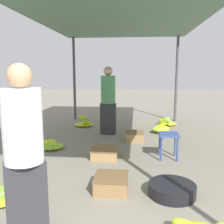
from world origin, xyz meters
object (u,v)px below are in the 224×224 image
object	(u,v)px
banana_pile_right_2	(160,129)
crate_near	(105,153)
shopper_walking_mid	(108,100)
banana_pile_left_2	(1,196)
banana_pile_right_1	(167,122)
stool	(169,138)
crate_far	(111,183)
vendor_foreground	(24,152)
banana_pile_left_0	(50,146)
basin_black	(172,190)
banana_pile_left_1	(84,123)
crate_mid	(135,136)

from	to	relation	value
banana_pile_right_2	crate_near	bearing A→B (deg)	-120.72
crate_near	shopper_walking_mid	distance (m)	1.88
banana_pile_left_2	banana_pile_right_1	bearing A→B (deg)	61.61
stool	crate_far	size ratio (longest dim) A/B	1.05
crate_near	shopper_walking_mid	bearing A→B (deg)	94.44
vendor_foreground	banana_pile_left_0	bearing A→B (deg)	105.29
basin_black	banana_pile_left_1	size ratio (longest dim) A/B	1.12
basin_black	shopper_walking_mid	bearing A→B (deg)	110.54
basin_black	crate_far	size ratio (longest dim) A/B	1.35
banana_pile_left_1	banana_pile_right_1	size ratio (longest dim) A/B	0.81
banana_pile_right_1	crate_far	world-z (taller)	banana_pile_right_1
banana_pile_left_1	crate_mid	world-z (taller)	banana_pile_left_1
basin_black	banana_pile_left_1	xyz separation A→B (m)	(-1.89, 3.81, 0.03)
vendor_foreground	shopper_walking_mid	world-z (taller)	shopper_walking_mid
banana_pile_left_0	crate_far	bearing A→B (deg)	-50.04
stool	crate_mid	bearing A→B (deg)	118.72
banana_pile_left_1	stool	bearing A→B (deg)	-50.70
stool	crate_far	xyz separation A→B (m)	(-0.88, -1.30, -0.26)
banana_pile_left_0	banana_pile_right_2	xyz separation A→B (m)	(2.31, 1.54, 0.02)
stool	shopper_walking_mid	xyz separation A→B (m)	(-1.25, 1.65, 0.49)
stool	banana_pile_left_2	bearing A→B (deg)	-141.21
banana_pile_right_1	crate_mid	size ratio (longest dim) A/B	1.62
crate_far	banana_pile_right_1	bearing A→B (deg)	73.84
stool	crate_near	world-z (taller)	stool
stool	vendor_foreground	bearing A→B (deg)	-123.75
stool	banana_pile_right_1	xyz separation A→B (m)	(0.32, 2.81, -0.28)
shopper_walking_mid	crate_mid	bearing A→B (deg)	-41.29
banana_pile_right_2	crate_near	distance (m)	2.27
vendor_foreground	crate_far	xyz separation A→B (m)	(0.66, 1.00, -0.72)
banana_pile_left_2	banana_pile_right_1	distance (m)	5.15
basin_black	banana_pile_right_2	distance (m)	3.24
banana_pile_left_0	shopper_walking_mid	world-z (taller)	shopper_walking_mid
basin_black	banana_pile_left_2	bearing A→B (deg)	-169.90
banana_pile_left_0	crate_near	distance (m)	1.22
banana_pile_left_1	shopper_walking_mid	distance (m)	1.34
banana_pile_left_0	banana_pile_right_2	distance (m)	2.77
banana_pile_right_1	shopper_walking_mid	size ratio (longest dim) A/B	0.39
banana_pile_right_2	crate_far	distance (m)	3.32
crate_mid	banana_pile_left_0	bearing A→B (deg)	-156.44
banana_pile_right_2	shopper_walking_mid	xyz separation A→B (m)	(-1.29, -0.23, 0.76)
vendor_foreground	banana_pile_left_1	xyz separation A→B (m)	(-0.47, 4.76, -0.72)
stool	banana_pile_left_2	distance (m)	2.75
banana_pile_left_0	crate_near	world-z (taller)	banana_pile_left_0
shopper_walking_mid	basin_black	bearing A→B (deg)	-69.46
basin_black	banana_pile_right_1	distance (m)	4.19
basin_black	banana_pile_right_1	size ratio (longest dim) A/B	0.90
basin_black	banana_pile_left_0	distance (m)	2.74
vendor_foreground	banana_pile_right_1	distance (m)	5.49
stool	crate_far	world-z (taller)	stool
banana_pile_right_1	banana_pile_right_2	xyz separation A→B (m)	(-0.27, -0.93, 0.00)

